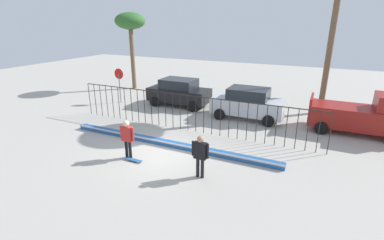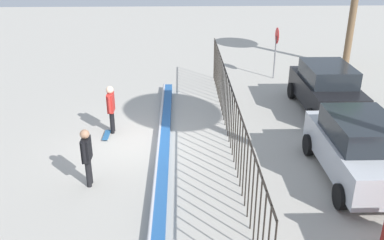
# 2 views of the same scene
# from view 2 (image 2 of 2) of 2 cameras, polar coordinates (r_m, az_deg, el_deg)

# --- Properties ---
(ground_plane) EXTENTS (60.00, 60.00, 0.00)m
(ground_plane) POSITION_cam_2_polar(r_m,az_deg,el_deg) (14.52, -7.12, -3.10)
(ground_plane) COLOR #ADA89E
(bowl_coping_ledge) EXTENTS (11.00, 0.40, 0.27)m
(bowl_coping_ledge) POSITION_cam_2_polar(r_m,az_deg,el_deg) (14.41, -3.82, -2.65)
(bowl_coping_ledge) COLOR #235699
(bowl_coping_ledge) RESTS_ON ground
(perimeter_fence) EXTENTS (14.04, 0.04, 2.00)m
(perimeter_fence) POSITION_cam_2_polar(r_m,az_deg,el_deg) (14.04, 5.21, 1.47)
(perimeter_fence) COLOR black
(perimeter_fence) RESTS_ON ground
(skateboarder) EXTENTS (0.70, 0.26, 1.74)m
(skateboarder) POSITION_cam_2_polar(r_m,az_deg,el_deg) (15.05, -10.92, 2.00)
(skateboarder) COLOR black
(skateboarder) RESTS_ON ground
(skateboard) EXTENTS (0.80, 0.20, 0.07)m
(skateboard) POSITION_cam_2_polar(r_m,az_deg,el_deg) (15.14, -11.47, -2.00)
(skateboard) COLOR #26598C
(skateboard) RESTS_ON ground
(camera_operator) EXTENTS (0.70, 0.26, 1.72)m
(camera_operator) POSITION_cam_2_polar(r_m,az_deg,el_deg) (11.97, -14.06, -4.28)
(camera_operator) COLOR black
(camera_operator) RESTS_ON ground
(parked_car_black) EXTENTS (4.30, 2.12, 1.90)m
(parked_car_black) POSITION_cam_2_polar(r_m,az_deg,el_deg) (17.53, 17.68, 4.17)
(parked_car_black) COLOR black
(parked_car_black) RESTS_ON ground
(parked_car_silver) EXTENTS (4.30, 2.12, 1.90)m
(parked_car_silver) POSITION_cam_2_polar(r_m,az_deg,el_deg) (12.88, 21.63, -3.54)
(parked_car_silver) COLOR #B7BABF
(parked_car_silver) RESTS_ON ground
(stop_sign) EXTENTS (0.76, 0.07, 2.50)m
(stop_sign) POSITION_cam_2_polar(r_m,az_deg,el_deg) (20.96, 11.29, 9.79)
(stop_sign) COLOR slate
(stop_sign) RESTS_ON ground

